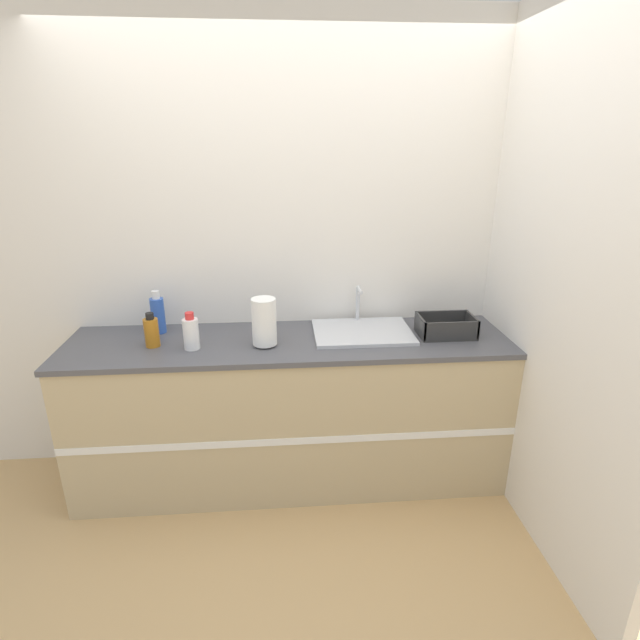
# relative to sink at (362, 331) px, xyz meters

# --- Properties ---
(ground_plane) EXTENTS (12.00, 12.00, 0.00)m
(ground_plane) POSITION_rel_sink_xyz_m (-0.42, -0.36, -0.91)
(ground_plane) COLOR tan
(wall_back) EXTENTS (4.83, 0.06, 2.60)m
(wall_back) POSITION_rel_sink_xyz_m (-0.42, 0.27, 0.39)
(wall_back) COLOR silver
(wall_back) RESTS_ON ground_plane
(wall_right) EXTENTS (0.06, 2.59, 2.60)m
(wall_right) POSITION_rel_sink_xyz_m (0.83, -0.06, 0.39)
(wall_right) COLOR silver
(wall_right) RESTS_ON ground_plane
(counter_cabinet) EXTENTS (2.45, 0.62, 0.89)m
(counter_cabinet) POSITION_rel_sink_xyz_m (-0.42, -0.06, -0.46)
(counter_cabinet) COLOR tan
(counter_cabinet) RESTS_ON ground_plane
(sink) EXTENTS (0.55, 0.42, 0.23)m
(sink) POSITION_rel_sink_xyz_m (0.00, 0.00, 0.00)
(sink) COLOR silver
(sink) RESTS_ON counter_cabinet
(paper_towel_roll) EXTENTS (0.13, 0.13, 0.26)m
(paper_towel_roll) POSITION_rel_sink_xyz_m (-0.55, -0.13, 0.12)
(paper_towel_roll) COLOR #4C4C51
(paper_towel_roll) RESTS_ON counter_cabinet
(dish_rack) EXTENTS (0.31, 0.20, 0.11)m
(dish_rack) POSITION_rel_sink_xyz_m (0.46, -0.07, 0.03)
(dish_rack) COLOR #2D2D2D
(dish_rack) RESTS_ON counter_cabinet
(bottle_white_spray) EXTENTS (0.08, 0.08, 0.20)m
(bottle_white_spray) POSITION_rel_sink_xyz_m (-0.93, -0.14, 0.07)
(bottle_white_spray) COLOR white
(bottle_white_spray) RESTS_ON counter_cabinet
(bottle_blue) EXTENTS (0.08, 0.08, 0.25)m
(bottle_blue) POSITION_rel_sink_xyz_m (-1.16, 0.11, 0.09)
(bottle_blue) COLOR #2D56B7
(bottle_blue) RESTS_ON counter_cabinet
(bottle_amber) EXTENTS (0.08, 0.08, 0.19)m
(bottle_amber) POSITION_rel_sink_xyz_m (-1.15, -0.09, 0.07)
(bottle_amber) COLOR #B26B19
(bottle_amber) RESTS_ON counter_cabinet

